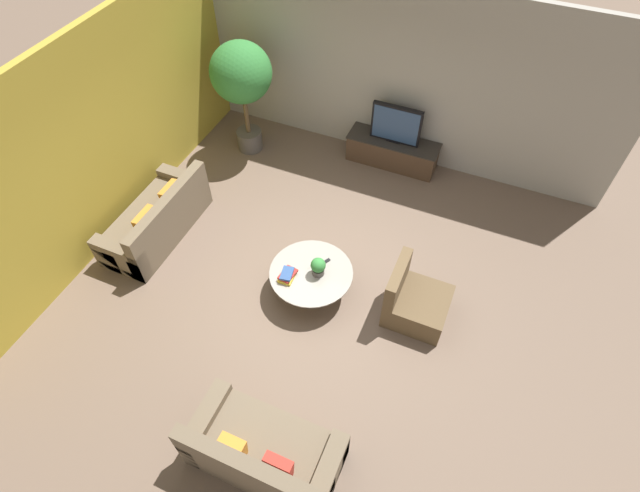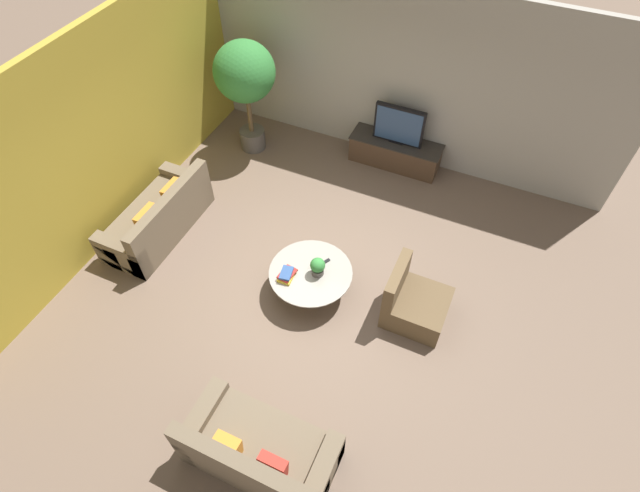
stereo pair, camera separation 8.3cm
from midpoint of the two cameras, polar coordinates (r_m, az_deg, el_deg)
The scene contains 13 objects.
ground_plane at distance 7.26m, azimuth -0.62°, elevation -3.94°, with size 24.00×24.00×0.00m, color brown.
back_wall_stone at distance 8.56m, azimuth 9.00°, elevation 18.67°, with size 7.40×0.12×3.00m, color #A39E93.
side_wall_left at distance 7.85m, azimuth -22.72°, elevation 12.03°, with size 0.12×7.40×3.00m, color gold.
media_console at distance 8.96m, azimuth 8.85°, elevation 10.54°, with size 1.58×0.50×0.49m.
television at distance 8.62m, azimuth 9.30°, elevation 13.45°, with size 0.85×0.13×0.68m.
coffee_table at distance 6.93m, azimuth -0.72°, elevation -3.60°, with size 1.15×1.15×0.42m.
couch_by_wall at distance 8.05m, azimuth -17.66°, elevation 3.08°, with size 0.84×1.85×0.84m.
couch_near_entry at distance 5.90m, azimuth -6.57°, elevation -22.33°, with size 1.65×0.84×0.84m.
armchair_wicker at distance 6.84m, azimuth 10.96°, elevation -6.42°, with size 0.80×0.76×0.86m.
potted_palm_tall at distance 8.66m, azimuth -8.29°, elevation 18.59°, with size 1.01×1.01×2.01m.
potted_plant_tabletop at distance 6.70m, azimuth 0.09°, elevation -2.37°, with size 0.21×0.21×0.28m.
book_stack at distance 6.75m, azimuth -3.45°, elevation -3.26°, with size 0.21×0.29×0.11m.
remote_black at distance 6.92m, azimuth 0.91°, elevation -1.85°, with size 0.04×0.16×0.02m, color black.
Camera 2 is at (1.87, -3.84, 5.87)m, focal length 28.00 mm.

